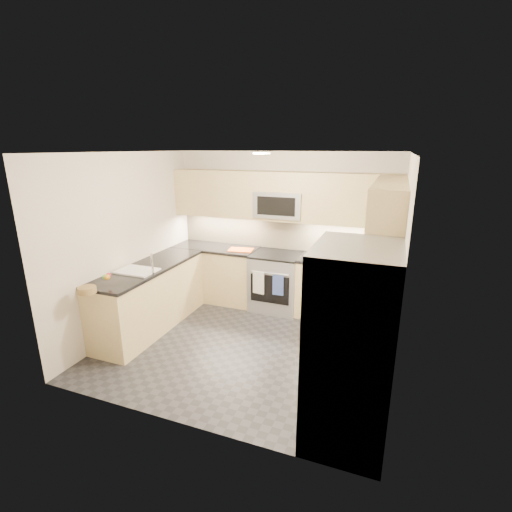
% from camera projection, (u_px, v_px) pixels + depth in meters
% --- Properties ---
extents(floor, '(3.60, 3.20, 0.00)m').
position_uv_depth(floor, '(247.00, 345.00, 4.99)').
color(floor, '#242429').
rests_on(floor, ground).
extents(ceiling, '(3.60, 3.20, 0.02)m').
position_uv_depth(ceiling, '(245.00, 152.00, 4.29)').
color(ceiling, beige).
rests_on(ceiling, wall_back).
extents(wall_back, '(3.60, 0.02, 2.50)m').
position_uv_depth(wall_back, '(283.00, 230.00, 6.08)').
color(wall_back, beige).
rests_on(wall_back, floor).
extents(wall_front, '(3.60, 0.02, 2.50)m').
position_uv_depth(wall_front, '(176.00, 304.00, 3.21)').
color(wall_front, beige).
rests_on(wall_front, floor).
extents(wall_left, '(0.02, 3.20, 2.50)m').
position_uv_depth(wall_left, '(129.00, 243.00, 5.25)').
color(wall_left, beige).
rests_on(wall_left, floor).
extents(wall_right, '(0.02, 3.20, 2.50)m').
position_uv_depth(wall_right, '(399.00, 272.00, 4.03)').
color(wall_right, beige).
rests_on(wall_right, floor).
extents(base_cab_back_left, '(1.42, 0.60, 0.90)m').
position_uv_depth(base_cab_back_left, '(217.00, 274.00, 6.40)').
color(base_cab_back_left, '#D0B77D').
rests_on(base_cab_back_left, floor).
extents(base_cab_back_right, '(1.42, 0.60, 0.90)m').
position_uv_depth(base_cab_back_right, '(345.00, 291.00, 5.66)').
color(base_cab_back_right, '#D0B77D').
rests_on(base_cab_back_right, floor).
extents(base_cab_right, '(0.60, 1.70, 0.90)m').
position_uv_depth(base_cab_right, '(366.00, 328.00, 4.49)').
color(base_cab_right, '#D0B77D').
rests_on(base_cab_right, floor).
extents(base_cab_peninsula, '(0.60, 2.00, 0.90)m').
position_uv_depth(base_cab_peninsula, '(151.00, 298.00, 5.38)').
color(base_cab_peninsula, '#D0B77D').
rests_on(base_cab_peninsula, floor).
extents(countertop_back_left, '(1.42, 0.63, 0.04)m').
position_uv_depth(countertop_back_left, '(216.00, 248.00, 6.27)').
color(countertop_back_left, black).
rests_on(countertop_back_left, base_cab_back_left).
extents(countertop_back_right, '(1.42, 0.63, 0.04)m').
position_uv_depth(countertop_back_right, '(347.00, 261.00, 5.53)').
color(countertop_back_right, black).
rests_on(countertop_back_right, base_cab_back_right).
extents(countertop_right, '(0.63, 1.70, 0.04)m').
position_uv_depth(countertop_right, '(369.00, 292.00, 4.36)').
color(countertop_right, black).
rests_on(countertop_right, base_cab_right).
extents(countertop_peninsula, '(0.63, 2.00, 0.04)m').
position_uv_depth(countertop_peninsula, '(148.00, 267.00, 5.24)').
color(countertop_peninsula, black).
rests_on(countertop_peninsula, base_cab_peninsula).
extents(upper_cab_back, '(3.60, 0.35, 0.75)m').
position_uv_depth(upper_cab_back, '(280.00, 196.00, 5.76)').
color(upper_cab_back, '#D0B77D').
rests_on(upper_cab_back, wall_back).
extents(upper_cab_right, '(0.35, 1.95, 0.75)m').
position_uv_depth(upper_cab_right, '(388.00, 215.00, 4.17)').
color(upper_cab_right, '#D0B77D').
rests_on(upper_cab_right, wall_right).
extents(backsplash_back, '(3.60, 0.01, 0.51)m').
position_uv_depth(backsplash_back, '(283.00, 233.00, 6.09)').
color(backsplash_back, tan).
rests_on(backsplash_back, wall_back).
extents(backsplash_right, '(0.01, 2.30, 0.51)m').
position_uv_depth(backsplash_right, '(398.00, 265.00, 4.45)').
color(backsplash_right, tan).
rests_on(backsplash_right, wall_right).
extents(gas_range, '(0.76, 0.65, 0.91)m').
position_uv_depth(gas_range, '(276.00, 282.00, 6.01)').
color(gas_range, '#96989E').
rests_on(gas_range, floor).
extents(range_cooktop, '(0.76, 0.65, 0.03)m').
position_uv_depth(range_cooktop, '(277.00, 255.00, 5.88)').
color(range_cooktop, black).
rests_on(range_cooktop, gas_range).
extents(oven_door_glass, '(0.62, 0.02, 0.45)m').
position_uv_depth(oven_door_glass, '(270.00, 289.00, 5.71)').
color(oven_door_glass, black).
rests_on(oven_door_glass, gas_range).
extents(oven_handle, '(0.60, 0.02, 0.02)m').
position_uv_depth(oven_handle, '(269.00, 273.00, 5.62)').
color(oven_handle, '#B2B5BA').
rests_on(oven_handle, gas_range).
extents(microwave, '(0.76, 0.40, 0.40)m').
position_uv_depth(microwave, '(280.00, 204.00, 5.77)').
color(microwave, '#919498').
rests_on(microwave, upper_cab_back).
extents(microwave_door, '(0.60, 0.01, 0.28)m').
position_uv_depth(microwave_door, '(276.00, 206.00, 5.59)').
color(microwave_door, black).
rests_on(microwave_door, microwave).
extents(refrigerator, '(0.70, 0.90, 1.80)m').
position_uv_depth(refrigerator, '(351.00, 346.00, 3.22)').
color(refrigerator, '#989B9F').
rests_on(refrigerator, floor).
extents(fridge_handle_left, '(0.02, 0.02, 1.20)m').
position_uv_depth(fridge_handle_left, '(304.00, 343.00, 3.17)').
color(fridge_handle_left, '#B2B5BA').
rests_on(fridge_handle_left, refrigerator).
extents(fridge_handle_right, '(0.02, 0.02, 1.20)m').
position_uv_depth(fridge_handle_right, '(313.00, 325.00, 3.49)').
color(fridge_handle_right, '#B2B5BA').
rests_on(fridge_handle_right, refrigerator).
extents(sink_basin, '(0.52, 0.38, 0.16)m').
position_uv_depth(sink_basin, '(137.00, 276.00, 5.03)').
color(sink_basin, white).
rests_on(sink_basin, base_cab_peninsula).
extents(faucet, '(0.03, 0.03, 0.28)m').
position_uv_depth(faucet, '(152.00, 264.00, 4.89)').
color(faucet, silver).
rests_on(faucet, countertop_peninsula).
extents(utensil_bowl, '(0.31, 0.31, 0.17)m').
position_uv_depth(utensil_bowl, '(354.00, 258.00, 5.34)').
color(utensil_bowl, '#66B34D').
rests_on(utensil_bowl, countertop_back_right).
extents(cutting_board, '(0.43, 0.34, 0.01)m').
position_uv_depth(cutting_board, '(241.00, 250.00, 6.05)').
color(cutting_board, '#EF5B16').
rests_on(cutting_board, countertop_back_left).
extents(fruit_basket, '(0.26, 0.26, 0.07)m').
position_uv_depth(fruit_basket, '(87.00, 290.00, 4.26)').
color(fruit_basket, olive).
rests_on(fruit_basket, countertop_peninsula).
extents(fruit_apple, '(0.06, 0.06, 0.06)m').
position_uv_depth(fruit_apple, '(108.00, 275.00, 4.52)').
color(fruit_apple, red).
rests_on(fruit_apple, fruit_basket).
extents(fruit_pear, '(0.07, 0.07, 0.07)m').
position_uv_depth(fruit_pear, '(105.00, 277.00, 4.46)').
color(fruit_pear, '#54B34D').
rests_on(fruit_pear, fruit_basket).
extents(dish_towel_check, '(0.19, 0.05, 0.36)m').
position_uv_depth(dish_towel_check, '(258.00, 283.00, 5.71)').
color(dish_towel_check, white).
rests_on(dish_towel_check, oven_handle).
extents(dish_towel_blue, '(0.17, 0.02, 0.32)m').
position_uv_depth(dish_towel_blue, '(278.00, 285.00, 5.60)').
color(dish_towel_blue, navy).
rests_on(dish_towel_blue, oven_handle).
extents(fruit_orange, '(0.07, 0.07, 0.07)m').
position_uv_depth(fruit_orange, '(107.00, 277.00, 4.46)').
color(fruit_orange, orange).
rests_on(fruit_orange, fruit_basket).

